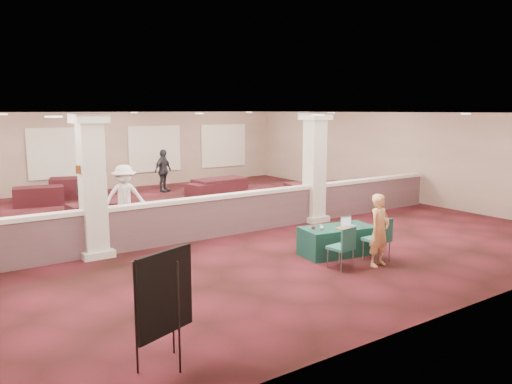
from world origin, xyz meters
TOP-DOWN VIEW (x-y plane):
  - ground at (0.00, 0.00)m, footprint 16.00×16.00m
  - wall_back at (0.00, 8.00)m, footprint 16.00×0.04m
  - wall_front at (0.00, -8.00)m, footprint 16.00×0.04m
  - wall_right at (8.00, 0.00)m, footprint 0.04×16.00m
  - ceiling at (0.00, 0.00)m, footprint 16.00×16.00m
  - partition_wall at (0.00, -1.50)m, footprint 15.60×0.28m
  - column_left at (-3.50, -1.50)m, footprint 0.72×0.72m
  - column_right at (3.00, -1.50)m, footprint 0.72×0.72m
  - sconce_left at (-3.78, -1.50)m, footprint 0.12×0.12m
  - sconce_right at (-3.22, -1.50)m, footprint 0.12×0.12m
  - near_table at (1.12, -4.49)m, footprint 1.79×1.10m
  - conf_chair_main at (1.51, -5.41)m, footprint 0.49×0.49m
  - conf_chair_side at (0.48, -5.35)m, footprint 0.49×0.50m
  - easel_board at (-4.25, -7.00)m, footprint 0.87×0.55m
  - woman at (1.26, -5.60)m, footprint 0.60×0.44m
  - far_table_front_left at (-2.50, 1.49)m, footprint 1.72×0.96m
  - far_table_front_center at (2.00, 3.00)m, footprint 1.84×1.13m
  - far_table_front_right at (4.62, 0.30)m, footprint 2.18×1.52m
  - far_table_back_left at (-3.28, 5.73)m, footprint 1.75×1.11m
  - far_table_back_center at (-1.77, 6.50)m, footprint 2.11×1.46m
  - far_table_back_right at (2.50, 3.20)m, footprint 2.03×1.17m
  - attendee_b at (-2.00, 0.72)m, footprint 1.23×0.75m
  - attendee_c at (1.50, 6.00)m, footprint 1.12×0.92m
  - attendee_d at (-2.24, 3.50)m, footprint 0.93×0.89m
  - laptop_base at (1.38, -4.57)m, footprint 0.32×0.25m
  - laptop_screen at (1.39, -4.47)m, footprint 0.29×0.06m
  - screen_glow at (1.39, -4.48)m, footprint 0.26×0.05m
  - knitting at (1.13, -4.71)m, footprint 0.39×0.32m
  - yarn_cream at (0.63, -4.50)m, footprint 0.10×0.10m
  - yarn_red at (0.52, -4.34)m, footprint 0.09×0.09m
  - yarn_grey at (0.75, -4.32)m, footprint 0.09×0.09m
  - scissors at (1.65, -4.82)m, footprint 0.11×0.04m

SIDE VIEW (x-z plane):
  - ground at x=0.00m, z-range 0.00..0.00m
  - near_table at x=1.12m, z-range 0.00..0.65m
  - far_table_back_left at x=-3.28m, z-range 0.00..0.66m
  - far_table_front_left at x=-2.50m, z-range 0.00..0.67m
  - far_table_front_center at x=2.00m, z-range 0.00..0.70m
  - far_table_back_center at x=-1.77m, z-range 0.00..0.78m
  - far_table_back_right at x=2.50m, z-range 0.00..0.79m
  - far_table_front_right at x=4.62m, z-range 0.00..0.80m
  - conf_chair_side at x=0.48m, z-range 0.08..0.98m
  - partition_wall at x=0.00m, z-range 0.02..1.12m
  - conf_chair_main at x=1.51m, z-range 0.09..1.05m
  - scissors at x=1.65m, z-range 0.65..0.66m
  - laptop_base at x=1.38m, z-range 0.65..0.66m
  - knitting at x=1.13m, z-range 0.65..0.67m
  - yarn_red at x=0.52m, z-range 0.65..0.73m
  - yarn_grey at x=0.75m, z-range 0.65..0.74m
  - yarn_cream at x=0.63m, z-range 0.65..0.74m
  - screen_glow at x=1.39m, z-range 0.66..0.83m
  - laptop_screen at x=1.39m, z-range 0.66..0.86m
  - woman at x=1.26m, z-range 0.00..1.54m
  - attendee_d at x=-2.24m, z-range 0.00..1.70m
  - attendee_c at x=1.50m, z-range 0.00..1.73m
  - attendee_b at x=-2.00m, z-range 0.00..1.79m
  - easel_board at x=-4.25m, z-range 0.21..1.76m
  - wall_back at x=0.00m, z-range 0.00..3.20m
  - wall_front at x=0.00m, z-range 0.00..3.20m
  - wall_right at x=8.00m, z-range 0.00..3.20m
  - column_left at x=-3.50m, z-range 0.04..3.24m
  - column_right at x=3.00m, z-range 0.04..3.24m
  - sconce_left at x=-3.78m, z-range 1.91..2.09m
  - sconce_right at x=-3.22m, z-range 1.91..2.09m
  - ceiling at x=0.00m, z-range 3.19..3.21m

